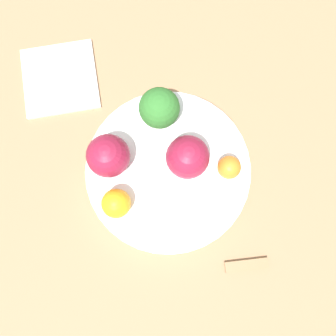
{
  "coord_description": "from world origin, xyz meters",
  "views": [
    {
      "loc": [
        0.05,
        0.07,
        0.54
      ],
      "look_at": [
        0.0,
        0.0,
        0.06
      ],
      "focal_mm": 35.0,
      "sensor_mm": 36.0,
      "label": 1
    }
  ],
  "objects": [
    {
      "name": "ground_plane",
      "position": [
        0.0,
        0.0,
        0.0
      ],
      "size": [
        6.0,
        6.0,
        0.0
      ],
      "primitive_type": "plane",
      "color": "gray"
    },
    {
      "name": "broccoli",
      "position": [
        -0.04,
        -0.07,
        0.09
      ],
      "size": [
        0.06,
        0.06,
        0.07
      ],
      "color": "#99C17A",
      "rests_on": "bowl"
    },
    {
      "name": "napkin",
      "position": [
        0.05,
        -0.24,
        0.02
      ],
      "size": [
        0.17,
        0.17,
        0.01
      ],
      "color": "white",
      "rests_on": "table_surface"
    },
    {
      "name": "orange_front",
      "position": [
        0.09,
        -0.0,
        0.07
      ],
      "size": [
        0.04,
        0.04,
        0.04
      ],
      "color": "orange",
      "rests_on": "bowl"
    },
    {
      "name": "apple_green",
      "position": [
        0.06,
        -0.06,
        0.08
      ],
      "size": [
        0.06,
        0.06,
        0.06
      ],
      "color": "maroon",
      "rests_on": "bowl"
    },
    {
      "name": "table_surface",
      "position": [
        0.0,
        0.0,
        0.01
      ],
      "size": [
        1.2,
        1.2,
        0.02
      ],
      "color": "#936D4C",
      "rests_on": "ground_plane"
    },
    {
      "name": "apple_red",
      "position": [
        -0.03,
        0.01,
        0.08
      ],
      "size": [
        0.06,
        0.06,
        0.06
      ],
      "color": "maroon",
      "rests_on": "bowl"
    },
    {
      "name": "bowl",
      "position": [
        0.0,
        0.0,
        0.04
      ],
      "size": [
        0.25,
        0.25,
        0.03
      ],
      "color": "white",
      "rests_on": "table_surface"
    },
    {
      "name": "spoon",
      "position": [
        -0.01,
        0.19,
        0.02
      ],
      "size": [
        0.07,
        0.05,
        0.01
      ],
      "color": "olive",
      "rests_on": "table_surface"
    },
    {
      "name": "orange_back",
      "position": [
        -0.07,
        0.05,
        0.07
      ],
      "size": [
        0.04,
        0.04,
        0.04
      ],
      "color": "orange",
      "rests_on": "bowl"
    }
  ]
}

